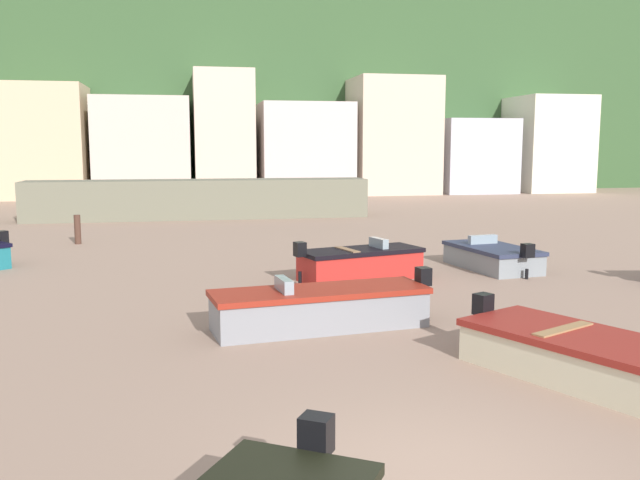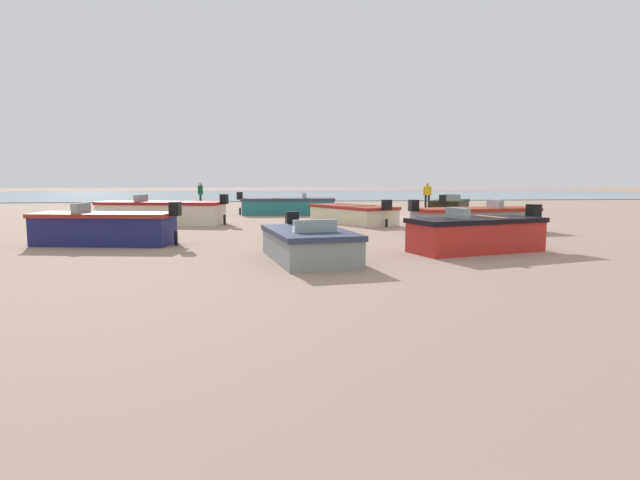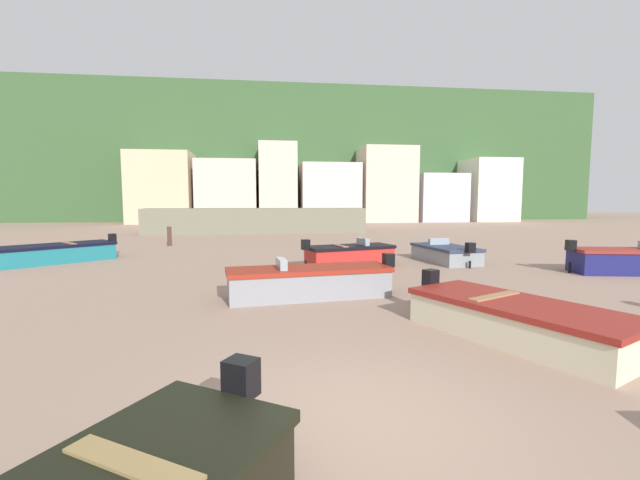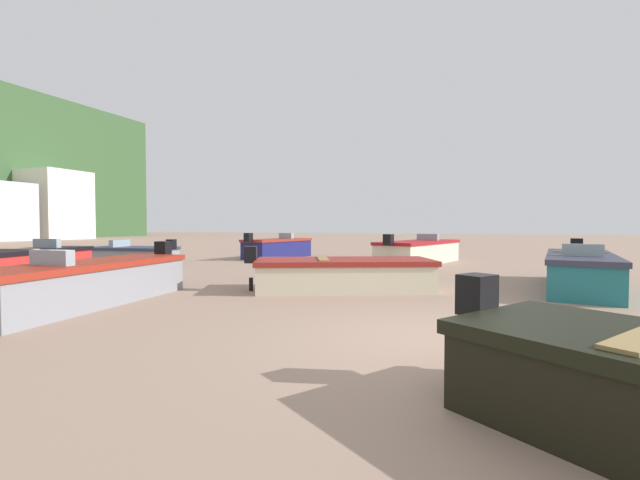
{
  "view_description": "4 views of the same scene",
  "coord_description": "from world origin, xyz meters",
  "px_view_note": "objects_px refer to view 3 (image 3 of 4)",
  "views": [
    {
      "loc": [
        -2.62,
        -7.13,
        3.84
      ],
      "look_at": [
        1.27,
        12.75,
        1.06
      ],
      "focal_mm": 38.27,
      "sensor_mm": 36.0,
      "label": 1
    },
    {
      "loc": [
        8.18,
        25.15,
        1.95
      ],
      "look_at": [
        6.66,
        13.61,
        0.59
      ],
      "focal_mm": 30.1,
      "sensor_mm": 36.0,
      "label": 2
    },
    {
      "loc": [
        -1.08,
        -4.84,
        2.76
      ],
      "look_at": [
        1.19,
        12.93,
        1.03
      ],
      "focal_mm": 23.33,
      "sensor_mm": 36.0,
      "label": 3
    },
    {
      "loc": [
        -5.74,
        -0.64,
        1.57
      ],
      "look_at": [
        6.15,
        4.22,
        1.13
      ],
      "focal_mm": 23.27,
      "sensor_mm": 36.0,
      "label": 4
    }
  ],
  "objects_px": {
    "boat_navy_1": "(628,261)",
    "boat_red_7": "(349,256)",
    "boat_grey_2": "(309,282)",
    "boat_teal_8": "(55,253)",
    "boat_cream_0": "(516,320)",
    "mooring_post_near_water": "(169,236)",
    "boat_grey_6": "(445,254)"
  },
  "relations": [
    {
      "from": "boat_navy_1",
      "to": "boat_teal_8",
      "type": "distance_m",
      "value": 23.46
    },
    {
      "from": "boat_grey_6",
      "to": "boat_navy_1",
      "type": "bearing_deg",
      "value": -41.46
    },
    {
      "from": "boat_cream_0",
      "to": "boat_teal_8",
      "type": "relative_size",
      "value": 0.97
    },
    {
      "from": "boat_teal_8",
      "to": "mooring_post_near_water",
      "type": "xyz_separation_m",
      "value": [
        3.49,
        6.28,
        0.17
      ]
    },
    {
      "from": "boat_grey_2",
      "to": "boat_grey_6",
      "type": "height_order",
      "value": "boat_grey_2"
    },
    {
      "from": "boat_navy_1",
      "to": "boat_grey_6",
      "type": "bearing_deg",
      "value": -112.52
    },
    {
      "from": "boat_cream_0",
      "to": "boat_teal_8",
      "type": "height_order",
      "value": "boat_teal_8"
    },
    {
      "from": "boat_cream_0",
      "to": "boat_grey_6",
      "type": "bearing_deg",
      "value": -132.16
    },
    {
      "from": "boat_red_7",
      "to": "boat_teal_8",
      "type": "bearing_deg",
      "value": -118.24
    },
    {
      "from": "boat_navy_1",
      "to": "boat_teal_8",
      "type": "bearing_deg",
      "value": -93.19
    },
    {
      "from": "boat_cream_0",
      "to": "boat_grey_6",
      "type": "height_order",
      "value": "boat_cream_0"
    },
    {
      "from": "boat_cream_0",
      "to": "boat_red_7",
      "type": "xyz_separation_m",
      "value": [
        -1.53,
        9.16,
        0.08
      ]
    },
    {
      "from": "boat_navy_1",
      "to": "mooring_post_near_water",
      "type": "distance_m",
      "value": 22.7
    },
    {
      "from": "boat_cream_0",
      "to": "mooring_post_near_water",
      "type": "relative_size",
      "value": 3.96
    },
    {
      "from": "mooring_post_near_water",
      "to": "boat_cream_0",
      "type": "bearing_deg",
      "value": -59.73
    },
    {
      "from": "boat_grey_2",
      "to": "mooring_post_near_water",
      "type": "distance_m",
      "value": 15.91
    },
    {
      "from": "boat_red_7",
      "to": "boat_grey_2",
      "type": "bearing_deg",
      "value": -38.41
    },
    {
      "from": "boat_grey_6",
      "to": "boat_cream_0",
      "type": "bearing_deg",
      "value": -114.7
    },
    {
      "from": "boat_navy_1",
      "to": "boat_red_7",
      "type": "bearing_deg",
      "value": -94.62
    },
    {
      "from": "boat_navy_1",
      "to": "boat_grey_2",
      "type": "relative_size",
      "value": 0.87
    },
    {
      "from": "boat_grey_6",
      "to": "boat_red_7",
      "type": "height_order",
      "value": "boat_red_7"
    },
    {
      "from": "boat_teal_8",
      "to": "boat_grey_6",
      "type": "bearing_deg",
      "value": -138.0
    },
    {
      "from": "boat_grey_2",
      "to": "boat_navy_1",
      "type": "bearing_deg",
      "value": -87.12
    },
    {
      "from": "boat_grey_6",
      "to": "mooring_post_near_water",
      "type": "xyz_separation_m",
      "value": [
        -13.72,
        8.34,
        0.2
      ]
    },
    {
      "from": "boat_grey_2",
      "to": "boat_teal_8",
      "type": "distance_m",
      "value": 13.2
    },
    {
      "from": "boat_red_7",
      "to": "boat_navy_1",
      "type": "bearing_deg",
      "value": 59.17
    },
    {
      "from": "boat_cream_0",
      "to": "boat_navy_1",
      "type": "bearing_deg",
      "value": -168.83
    },
    {
      "from": "boat_red_7",
      "to": "boat_teal_8",
      "type": "height_order",
      "value": "boat_red_7"
    },
    {
      "from": "boat_cream_0",
      "to": "mooring_post_near_water",
      "type": "xyz_separation_m",
      "value": [
        -10.72,
        18.36,
        0.19
      ]
    },
    {
      "from": "boat_grey_6",
      "to": "boat_teal_8",
      "type": "relative_size",
      "value": 0.79
    },
    {
      "from": "boat_navy_1",
      "to": "boat_red_7",
      "type": "xyz_separation_m",
      "value": [
        -10.08,
        2.8,
        -0.02
      ]
    },
    {
      "from": "mooring_post_near_water",
      "to": "boat_grey_2",
      "type": "bearing_deg",
      "value": -63.84
    }
  ]
}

